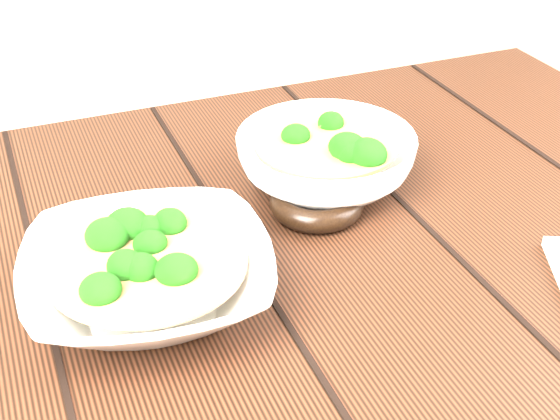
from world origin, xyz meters
name	(u,v)px	position (x,y,z in m)	size (l,w,h in m)	color
table	(269,346)	(0.00, 0.00, 0.63)	(1.20, 0.80, 0.75)	#351A0F
soup_bowl_front	(148,275)	(-0.13, -0.02, 0.78)	(0.26, 0.26, 0.07)	white
soup_bowl_back	(325,159)	(0.12, 0.11, 0.78)	(0.24, 0.24, 0.08)	white
trivet	(317,203)	(0.08, 0.06, 0.76)	(0.10, 0.10, 0.03)	black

